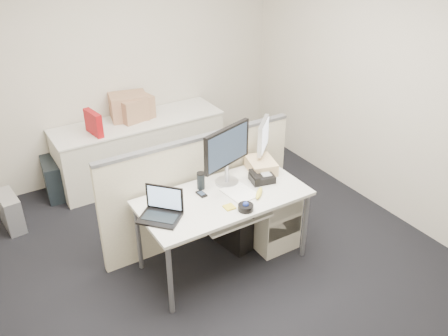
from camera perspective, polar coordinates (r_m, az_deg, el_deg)
floor at (r=4.62m, az=-0.09°, el=-11.12°), size 4.00×4.50×0.01m
wall_back at (r=5.80m, az=-12.12°, el=12.23°), size 4.00×0.02×2.70m
wall_right at (r=5.14m, az=19.50°, el=9.01°), size 0.02×4.50×2.70m
desk at (r=4.21m, az=-0.10°, el=-4.18°), size 1.50×0.75×0.73m
keyboard_tray at (r=4.11m, az=1.22°, el=-5.87°), size 0.62×0.32×0.02m
drawer_pedestal at (r=4.70m, az=5.33°, el=-5.38°), size 0.40×0.55×0.65m
cubicle_partition at (r=4.60m, az=-3.01°, el=-2.76°), size 2.00×0.06×1.10m
back_counter at (r=5.88m, az=-10.01°, el=2.25°), size 2.00×0.60×0.72m
monitor_main at (r=4.24m, az=0.35°, el=1.46°), size 0.60×0.37×0.56m
monitor_small at (r=4.62m, az=4.70°, el=3.05°), size 0.39×0.39×0.45m
laptop at (r=3.86m, az=-7.83°, el=-4.61°), size 0.40×0.41×0.25m
trackball at (r=3.99m, az=2.63°, el=-4.76°), size 0.17×0.17×0.05m
desk_phone at (r=4.40m, az=4.59°, el=-1.21°), size 0.24×0.22×0.07m
paper_stack at (r=4.22m, az=1.89°, el=-3.00°), size 0.26×0.32×0.01m
sticky_pad at (r=4.03m, az=0.64°, el=-4.73°), size 0.09×0.09×0.01m
travel_mug at (r=4.26m, az=-2.80°, el=-1.60°), size 0.09×0.09×0.15m
banana at (r=4.20m, az=4.24°, el=-3.03°), size 0.17×0.17×0.04m
cellphone at (r=4.20m, az=-2.73°, el=-3.14°), size 0.07×0.12×0.01m
manila_folders at (r=4.56m, az=4.48°, el=0.32°), size 0.31×0.36×0.12m
keyboard at (r=4.11m, az=0.33°, el=-5.54°), size 0.48×0.33×0.03m
pc_tower_desk at (r=4.69m, az=0.71°, el=-6.83°), size 0.28×0.50×0.44m
pc_tower_spare_dark at (r=5.79m, az=-19.86°, el=-1.17°), size 0.24×0.49×0.44m
pc_tower_spare_silver at (r=5.41m, az=-24.31°, el=-4.77°), size 0.20×0.43×0.38m
cardboard_box_left at (r=5.75m, az=-11.38°, el=7.19°), size 0.48×0.40×0.32m
cardboard_box_right at (r=5.74m, az=-10.76°, el=7.05°), size 0.46×0.39×0.29m
red_binder at (r=5.43m, az=-15.41°, el=5.14°), size 0.12×0.31×0.29m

